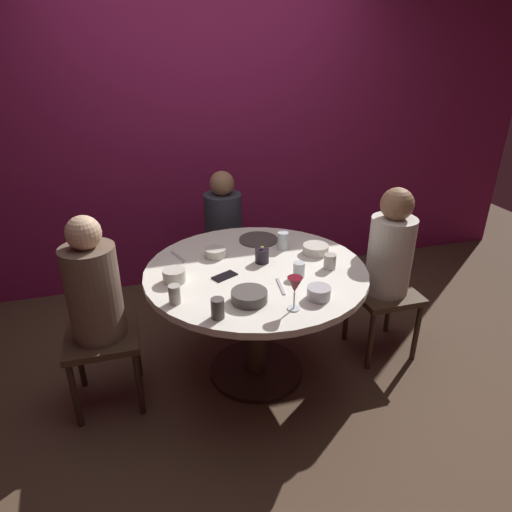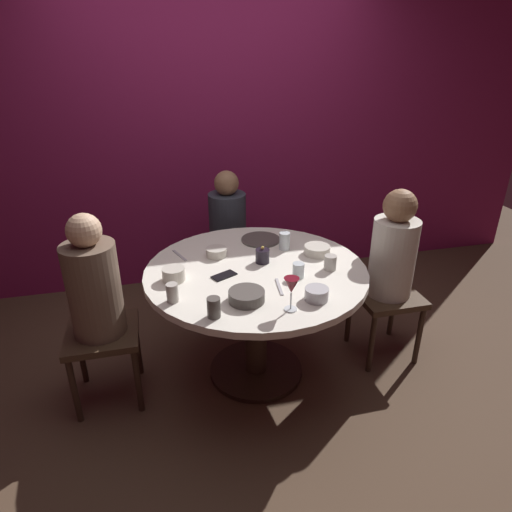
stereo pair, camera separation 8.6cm
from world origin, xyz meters
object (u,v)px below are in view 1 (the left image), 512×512
at_px(dining_table, 256,292).
at_px(bowl_small_white, 215,253).
at_px(wine_glass, 295,286).
at_px(bowl_sauce_side, 249,296).
at_px(bowl_serving_large, 319,293).
at_px(seated_diner_left, 95,296).
at_px(cell_phone, 225,276).
at_px(seated_diner_right, 390,256).
at_px(cup_center_front, 299,270).
at_px(cup_far_edge, 283,241).
at_px(bowl_rice_portion, 174,276).
at_px(cup_by_right_diner, 330,261).
at_px(seated_diner_back, 223,225).
at_px(bowl_salad_center, 316,249).
at_px(candle_holder, 262,256).
at_px(dinner_plate, 258,239).
at_px(cup_by_left_diner, 175,294).
at_px(cup_near_candle, 218,308).

xyz_separation_m(dining_table, bowl_small_white, (-0.20, 0.22, 0.19)).
distance_m(wine_glass, bowl_sauce_side, 0.25).
relative_size(bowl_serving_large, bowl_sauce_side, 0.66).
distance_m(seated_diner_left, cell_phone, 0.71).
height_order(seated_diner_right, cup_center_front, seated_diner_right).
relative_size(seated_diner_right, bowl_sauce_side, 6.28).
height_order(bowl_small_white, cup_far_edge, cup_far_edge).
bearing_deg(bowl_rice_portion, cup_by_right_diner, -5.50).
height_order(seated_diner_back, bowl_rice_portion, seated_diner_back).
bearing_deg(seated_diner_right, bowl_salad_center, -11.99).
bearing_deg(candle_holder, seated_diner_back, 93.86).
bearing_deg(bowl_small_white, seated_diner_right, -11.63).
height_order(seated_diner_right, dinner_plate, seated_diner_right).
distance_m(bowl_small_white, cup_by_right_diner, 0.70).
height_order(seated_diner_right, bowl_serving_large, seated_diner_right).
relative_size(dining_table, cell_phone, 9.28).
bearing_deg(bowl_small_white, dining_table, -48.66).
bearing_deg(dining_table, seated_diner_left, 180.00).
bearing_deg(dinner_plate, seated_diner_right, -27.19).
relative_size(cup_by_left_diner, cup_by_right_diner, 1.13).
distance_m(dining_table, cup_far_edge, 0.40).
distance_m(dining_table, seated_diner_left, 0.91).
relative_size(seated_diner_right, bowl_salad_center, 7.25).
bearing_deg(bowl_small_white, wine_glass, -70.04).
xyz_separation_m(seated_diner_left, dinner_plate, (1.03, 0.39, 0.04)).
relative_size(wine_glass, bowl_rice_portion, 1.40).
height_order(seated_diner_left, cup_center_front, seated_diner_left).
distance_m(seated_diner_left, candle_holder, 0.97).
bearing_deg(seated_diner_right, seated_diner_left, 0.00).
xyz_separation_m(wine_glass, cup_by_right_diner, (0.36, 0.36, -0.08)).
bearing_deg(cup_far_edge, candle_holder, -140.07).
distance_m(candle_holder, cup_far_edge, 0.24).
bearing_deg(cup_near_candle, cup_by_left_diner, 133.33).
bearing_deg(bowl_rice_portion, bowl_sauce_side, -42.68).
distance_m(candle_holder, bowl_salad_center, 0.36).
relative_size(seated_diner_right, cell_phone, 8.36).
relative_size(candle_holder, bowl_small_white, 0.83).
relative_size(seated_diner_left, cup_far_edge, 10.61).
height_order(cell_phone, bowl_salad_center, bowl_salad_center).
height_order(dinner_plate, cup_far_edge, cup_far_edge).
relative_size(seated_diner_left, cup_center_front, 13.73).
height_order(bowl_salad_center, bowl_sauce_side, bowl_sauce_side).
bearing_deg(cup_by_right_diner, cup_far_edge, 116.93).
height_order(seated_diner_right, cup_far_edge, seated_diner_right).
relative_size(dinner_plate, bowl_small_white, 2.01).
height_order(wine_glass, dinner_plate, wine_glass).
height_order(seated_diner_left, cell_phone, seated_diner_left).
height_order(dinner_plate, bowl_small_white, bowl_small_white).
relative_size(bowl_sauce_side, cup_by_left_diner, 1.89).
height_order(seated_diner_back, seated_diner_right, seated_diner_right).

